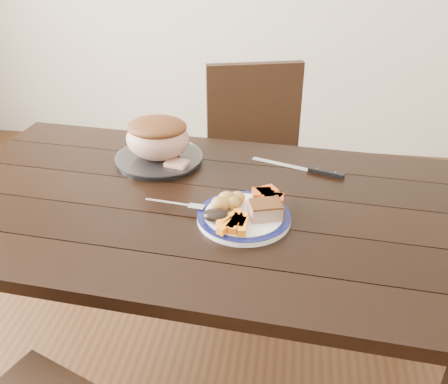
# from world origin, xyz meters

# --- Properties ---
(ground) EXTENTS (4.00, 4.00, 0.00)m
(ground) POSITION_xyz_m (0.00, 0.00, 0.00)
(ground) COLOR #472B16
(ground) RESTS_ON ground
(dining_table) EXTENTS (1.66, 1.01, 0.75)m
(dining_table) POSITION_xyz_m (0.00, 0.00, 0.66)
(dining_table) COLOR black
(dining_table) RESTS_ON ground
(chair_far) EXTENTS (0.52, 0.53, 0.93)m
(chair_far) POSITION_xyz_m (0.12, 0.73, 0.52)
(chair_far) COLOR black
(chair_far) RESTS_ON ground
(dinner_plate) EXTENTS (0.26, 0.26, 0.02)m
(dinner_plate) POSITION_xyz_m (0.15, -0.08, 0.76)
(dinner_plate) COLOR white
(dinner_plate) RESTS_ON dining_table
(plate_rim) EXTENTS (0.26, 0.26, 0.02)m
(plate_rim) POSITION_xyz_m (0.15, -0.08, 0.77)
(plate_rim) COLOR #0D1243
(plate_rim) RESTS_ON dinner_plate
(serving_platter) EXTENTS (0.29, 0.29, 0.02)m
(serving_platter) POSITION_xyz_m (-0.18, 0.23, 0.76)
(serving_platter) COLOR white
(serving_platter) RESTS_ON dining_table
(pork_slice) EXTENTS (0.10, 0.09, 0.04)m
(pork_slice) POSITION_xyz_m (0.20, -0.08, 0.79)
(pork_slice) COLOR tan
(pork_slice) RESTS_ON dinner_plate
(roasted_potatoes) EXTENTS (0.09, 0.09, 0.04)m
(roasted_potatoes) POSITION_xyz_m (0.10, -0.05, 0.79)
(roasted_potatoes) COLOR gold
(roasted_potatoes) RESTS_ON dinner_plate
(carrot_batons) EXTENTS (0.08, 0.11, 0.02)m
(carrot_batons) POSITION_xyz_m (0.13, -0.14, 0.78)
(carrot_batons) COLOR orange
(carrot_batons) RESTS_ON dinner_plate
(pumpkin_wedges) EXTENTS (0.09, 0.09, 0.04)m
(pumpkin_wedges) POSITION_xyz_m (0.21, -0.02, 0.79)
(pumpkin_wedges) COLOR #F4561B
(pumpkin_wedges) RESTS_ON dinner_plate
(dark_mushroom) EXTENTS (0.07, 0.05, 0.03)m
(dark_mushroom) POSITION_xyz_m (0.07, -0.12, 0.79)
(dark_mushroom) COLOR black
(dark_mushroom) RESTS_ON dinner_plate
(fork) EXTENTS (0.18, 0.04, 0.00)m
(fork) POSITION_xyz_m (-0.05, -0.06, 0.77)
(fork) COLOR silver
(fork) RESTS_ON dinner_plate
(roast_joint) EXTENTS (0.21, 0.18, 0.14)m
(roast_joint) POSITION_xyz_m (-0.18, 0.23, 0.84)
(roast_joint) COLOR tan
(roast_joint) RESTS_ON serving_platter
(cut_slice) EXTENTS (0.08, 0.07, 0.02)m
(cut_slice) POSITION_xyz_m (-0.11, 0.18, 0.78)
(cut_slice) COLOR tan
(cut_slice) RESTS_ON serving_platter
(carving_knife) EXTENTS (0.31, 0.12, 0.01)m
(carving_knife) POSITION_xyz_m (0.34, 0.24, 0.76)
(carving_knife) COLOR silver
(carving_knife) RESTS_ON dining_table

